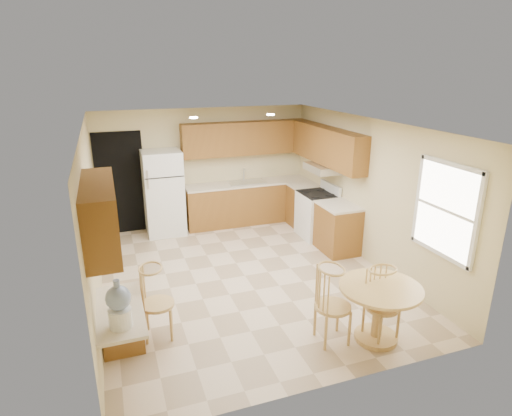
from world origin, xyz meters
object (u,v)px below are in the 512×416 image
object	(u,v)px
chair_desk	(158,299)
chair_table_b	(387,302)
water_crock	(119,306)
stove	(317,214)
dining_table	(379,305)
refrigerator	(164,193)
chair_table_a	(338,301)

from	to	relation	value
chair_desk	chair_table_b	bearing A→B (deg)	77.31
chair_table_b	water_crock	distance (m)	3.13
stove	chair_table_b	xyz separation A→B (m)	(-0.83, -3.47, 0.11)
dining_table	water_crock	world-z (taller)	water_crock
refrigerator	water_crock	bearing A→B (deg)	-103.31
stove	chair_table_b	bearing A→B (deg)	-103.47
dining_table	chair_desk	size ratio (longest dim) A/B	1.05
chair_table_a	chair_table_b	world-z (taller)	chair_table_a
refrigerator	stove	bearing A→B (deg)	-22.99
chair_table_a	chair_desk	xyz separation A→B (m)	(-2.04, 0.83, -0.03)
refrigerator	chair_desk	distance (m)	3.75
stove	water_crock	bearing A→B (deg)	-140.64
chair_desk	water_crock	xyz separation A→B (m)	(-0.45, -0.75, 0.42)
stove	refrigerator	bearing A→B (deg)	157.01
stove	water_crock	world-z (taller)	water_crock
stove	chair_table_a	distance (m)	3.61
chair_table_a	chair_desk	world-z (taller)	chair_table_a
refrigerator	water_crock	xyz separation A→B (m)	(-1.05, -4.44, 0.15)
stove	chair_desk	distance (m)	4.27
dining_table	chair_table_a	distance (m)	0.57
chair_table_a	stove	bearing A→B (deg)	159.83
refrigerator	dining_table	distance (m)	5.03
refrigerator	chair_desk	size ratio (longest dim) A/B	1.79
chair_desk	dining_table	bearing A→B (deg)	78.71
dining_table	chair_table_a	bearing A→B (deg)	172.44
chair_table_a	water_crock	world-z (taller)	water_crock
chair_table_a	chair_table_b	bearing A→B (deg)	77.94
stove	chair_desk	size ratio (longest dim) A/B	1.13
dining_table	chair_table_a	size ratio (longest dim) A/B	1.00
water_crock	stove	bearing A→B (deg)	39.36
stove	chair_table_a	bearing A→B (deg)	-113.40
stove	chair_table_b	size ratio (longest dim) A/B	1.14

